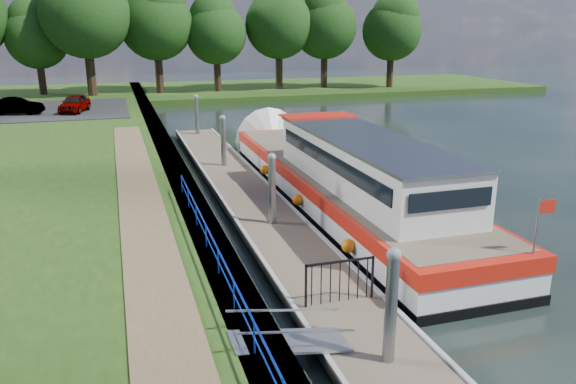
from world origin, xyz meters
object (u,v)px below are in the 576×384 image
object	(u,v)px
pontoon	(244,194)
car_b	(16,106)
barge	(335,176)
car_a	(75,103)

from	to	relation	value
pontoon	car_b	world-z (taller)	car_b
barge	car_a	distance (m)	27.15
barge	car_a	bearing A→B (deg)	115.09
barge	car_b	world-z (taller)	barge
car_a	pontoon	bearing A→B (deg)	-56.00
car_b	pontoon	bearing A→B (deg)	-144.10
pontoon	car_a	xyz separation A→B (m)	(-7.91, 23.08, 1.31)
car_b	barge	bearing A→B (deg)	-139.18
car_a	car_b	size ratio (longest dim) A/B	1.03
pontoon	car_b	bearing A→B (deg)	117.53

